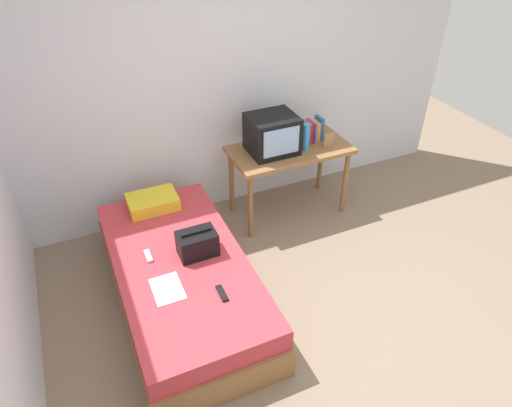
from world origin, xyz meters
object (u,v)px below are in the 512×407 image
object	(u,v)px
water_bottle	(306,137)
remote_silver	(148,256)
remote_dark	(222,293)
magazine	(167,289)
book_row	(312,130)
tv	(272,134)
handbag	(197,243)
bed	(182,281)
desk	(289,157)
pillow	(153,202)
picture_frame	(329,140)

from	to	relation	value
water_bottle	remote_silver	bearing A→B (deg)	-161.19
remote_dark	magazine	bearing A→B (deg)	148.92
remote_dark	remote_silver	bearing A→B (deg)	122.71
remote_dark	book_row	bearing A→B (deg)	42.15
water_bottle	tv	bearing A→B (deg)	163.71
handbag	remote_dark	world-z (taller)	handbag
bed	magazine	bearing A→B (deg)	-122.60
desk	handbag	bearing A→B (deg)	-147.45
water_bottle	magazine	world-z (taller)	water_bottle
pillow	water_bottle	bearing A→B (deg)	-2.38
pillow	handbag	size ratio (longest dim) A/B	1.43
magazine	pillow	bearing A→B (deg)	81.55
desk	tv	size ratio (longest dim) A/B	2.64
water_bottle	book_row	size ratio (longest dim) A/B	1.14
bed	desk	bearing A→B (deg)	29.94
handbag	pillow	bearing A→B (deg)	102.82
desk	picture_frame	bearing A→B (deg)	-21.47
water_bottle	book_row	bearing A→B (deg)	43.04
pillow	remote_silver	world-z (taller)	pillow
tv	water_bottle	bearing A→B (deg)	-16.29
book_row	handbag	distance (m)	1.71
magazine	remote_silver	distance (m)	0.40
remote_dark	remote_silver	world-z (taller)	same
magazine	remote_dark	bearing A→B (deg)	-31.08
bed	desk	distance (m)	1.62
remote_dark	water_bottle	bearing A→B (deg)	42.04
tv	remote_silver	distance (m)	1.60
tv	desk	bearing A→B (deg)	-4.77
desk	magazine	distance (m)	1.86
desk	remote_silver	world-z (taller)	desk
picture_frame	magazine	xyz separation A→B (m)	(-1.87, -0.91, -0.35)
desk	book_row	xyz separation A→B (m)	(0.27, 0.06, 0.20)
desk	handbag	size ratio (longest dim) A/B	3.87
desk	water_bottle	xyz separation A→B (m)	(0.12, -0.07, 0.22)
water_bottle	handbag	distance (m)	1.52
bed	remote_dark	world-z (taller)	remote_dark
water_bottle	picture_frame	xyz separation A→B (m)	(0.22, -0.06, -0.06)
bed	book_row	xyz separation A→B (m)	(1.62, 0.84, 0.62)
handbag	remote_dark	xyz separation A→B (m)	(0.02, -0.49, -0.09)
magazine	tv	bearing A→B (deg)	38.41
handbag	tv	bearing A→B (deg)	37.63
remote_dark	bed	bearing A→B (deg)	110.08
bed	handbag	xyz separation A→B (m)	(0.15, 0.01, 0.33)
desk	pillow	world-z (taller)	desk
book_row	handbag	size ratio (longest dim) A/B	0.76
pillow	remote_dark	bearing A→B (deg)	-81.34
tv	book_row	distance (m)	0.47
pillow	remote_silver	distance (m)	0.67
handbag	desk	bearing A→B (deg)	32.55
desk	remote_silver	bearing A→B (deg)	-157.46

